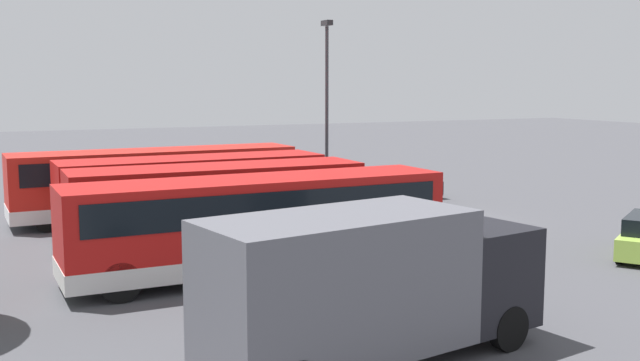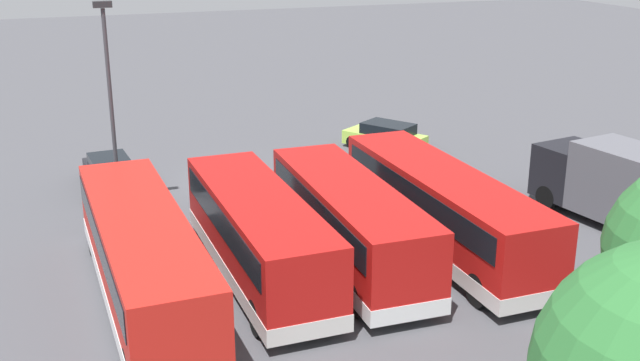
# 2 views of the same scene
# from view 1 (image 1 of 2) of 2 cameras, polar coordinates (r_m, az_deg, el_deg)

# --- Properties ---
(ground_plane) EXTENTS (140.00, 140.00, 0.00)m
(ground_plane) POSITION_cam_1_polar(r_m,az_deg,el_deg) (32.14, 9.17, -2.96)
(ground_plane) COLOR #47474C
(bus_single_deck_near_end) EXTENTS (2.78, 11.65, 2.95)m
(bus_single_deck_near_end) POSITION_cam_1_polar(r_m,az_deg,el_deg) (22.51, -4.67, -3.15)
(bus_single_deck_near_end) COLOR #B71411
(bus_single_deck_near_end) RESTS_ON ground
(bus_single_deck_second) EXTENTS (2.73, 10.12, 2.95)m
(bus_single_deck_second) POSITION_cam_1_polar(r_m,az_deg,el_deg) (25.92, -7.76, -1.80)
(bus_single_deck_second) COLOR #B71411
(bus_single_deck_second) RESTS_ON ground
(bus_single_deck_third) EXTENTS (2.77, 10.15, 2.95)m
(bus_single_deck_third) POSITION_cam_1_polar(r_m,az_deg,el_deg) (29.00, -9.66, -0.85)
(bus_single_deck_third) COLOR #B71411
(bus_single_deck_third) RESTS_ON ground
(bus_single_deck_fourth) EXTENTS (2.92, 12.04, 2.95)m
(bus_single_deck_fourth) POSITION_cam_1_polar(r_m,az_deg,el_deg) (32.57, -12.39, -0.01)
(bus_single_deck_fourth) COLOR red
(bus_single_deck_fourth) RESTS_ON ground
(box_truck_blue) EXTENTS (3.72, 7.81, 3.20)m
(box_truck_blue) POSITION_cam_1_polar(r_m,az_deg,el_deg) (15.41, 3.92, -7.80)
(box_truck_blue) COLOR #595960
(box_truck_blue) RESTS_ON ground
(car_hatchback_silver) EXTENTS (2.14, 4.58, 1.43)m
(car_hatchback_silver) POSITION_cam_1_polar(r_m,az_deg,el_deg) (37.02, 5.80, -0.43)
(car_hatchback_silver) COLOR black
(car_hatchback_silver) RESTS_ON ground
(lamp_post_tall) EXTENTS (0.70, 0.30, 8.62)m
(lamp_post_tall) POSITION_cam_1_polar(r_m,az_deg,el_deg) (34.90, 0.52, 6.21)
(lamp_post_tall) COLOR #38383D
(lamp_post_tall) RESTS_ON ground
(waste_bin_yellow) EXTENTS (0.60, 0.60, 0.95)m
(waste_bin_yellow) POSITION_cam_1_polar(r_m,az_deg,el_deg) (44.09, 1.48, 0.58)
(waste_bin_yellow) COLOR #197F33
(waste_bin_yellow) RESTS_ON ground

